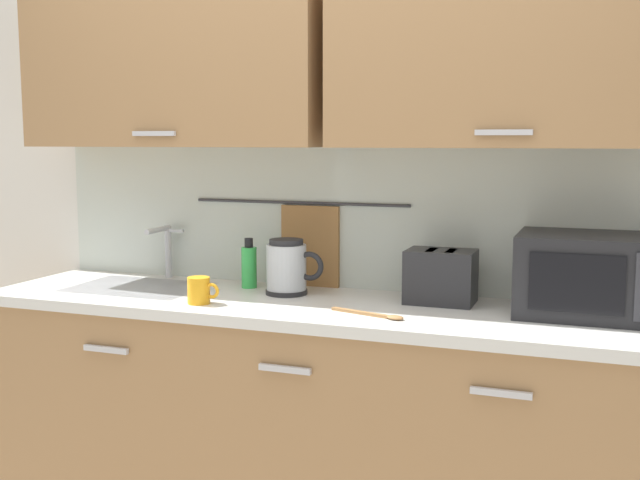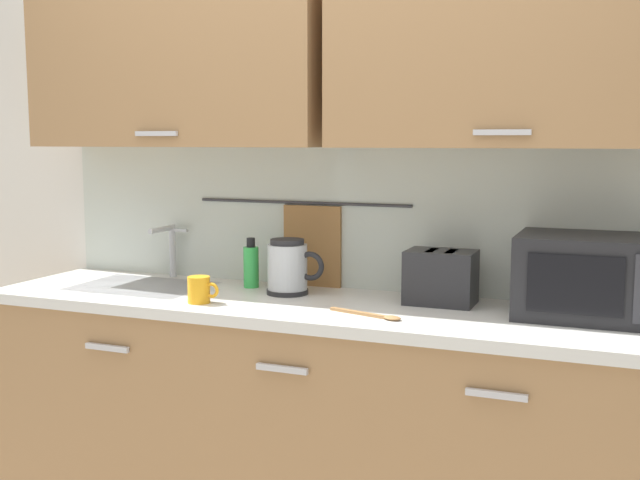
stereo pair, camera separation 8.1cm
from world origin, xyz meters
name	(u,v)px [view 2 (the right image)]	position (x,y,z in m)	size (l,w,h in m)	color
counter_unit	(316,420)	(-0.01, 0.30, 0.46)	(2.53, 0.64, 0.90)	#997047
back_wall_assembly	(341,128)	(0.00, 0.53, 1.52)	(3.70, 0.41, 2.50)	silver
sink_faucet	(170,244)	(-0.77, 0.53, 1.04)	(0.09, 0.17, 0.22)	#B2B5BA
microwave	(590,277)	(0.91, 0.41, 1.04)	(0.46, 0.35, 0.27)	black
electric_kettle	(288,267)	(-0.16, 0.39, 1.00)	(0.23, 0.16, 0.21)	black
dish_soap_bottle	(251,266)	(-0.35, 0.46, 0.99)	(0.06, 0.06, 0.20)	green
mug_near_sink	(200,290)	(-0.38, 0.13, 0.95)	(0.12, 0.08, 0.09)	orange
toaster	(441,277)	(0.41, 0.44, 1.00)	(0.26, 0.17, 0.19)	#232326
wooden_spoon	(374,315)	(0.26, 0.15, 0.91)	(0.27, 0.10, 0.01)	#9E7042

